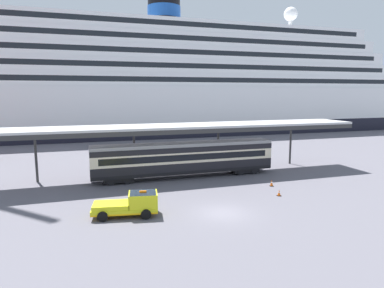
% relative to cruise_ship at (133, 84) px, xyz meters
% --- Properties ---
extents(ground_plane, '(400.00, 400.00, 0.00)m').
position_rel_cruise_ship_xyz_m(ground_plane, '(-0.99, -57.38, -11.78)').
color(ground_plane, '#5B5861').
extents(cruise_ship, '(150.66, 24.01, 35.69)m').
position_rel_cruise_ship_xyz_m(cruise_ship, '(0.00, 0.00, 0.00)').
color(cruise_ship, black).
rests_on(cruise_ship, ground).
extents(platform_canopy, '(43.24, 5.70, 6.13)m').
position_rel_cruise_ship_xyz_m(platform_canopy, '(-0.60, -44.46, -5.88)').
color(platform_canopy, '#BBBBBB').
rests_on(platform_canopy, ground).
extents(train_carriage, '(21.26, 2.81, 4.11)m').
position_rel_cruise_ship_xyz_m(train_carriage, '(-0.60, -44.86, -9.47)').
color(train_carriage, black).
rests_on(train_carriage, ground).
extents(service_truck, '(5.46, 2.89, 2.02)m').
position_rel_cruise_ship_xyz_m(service_truck, '(-8.25, -55.68, -10.79)').
color(service_truck, yellow).
rests_on(service_truck, ground).
extents(traffic_cone_near, '(0.36, 0.36, 0.62)m').
position_rel_cruise_ship_xyz_m(traffic_cone_near, '(6.01, -54.64, -11.48)').
color(traffic_cone_near, black).
rests_on(traffic_cone_near, ground).
extents(traffic_cone_mid, '(0.36, 0.36, 0.71)m').
position_rel_cruise_ship_xyz_m(traffic_cone_mid, '(7.12, -51.39, -11.43)').
color(traffic_cone_mid, black).
rests_on(traffic_cone_mid, ground).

